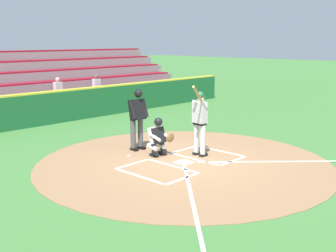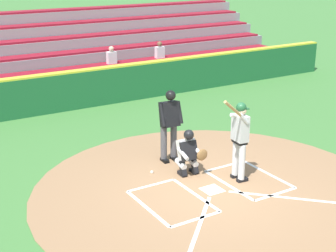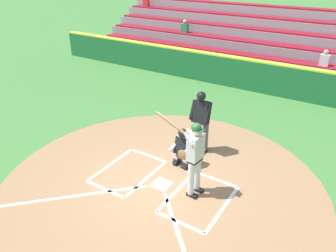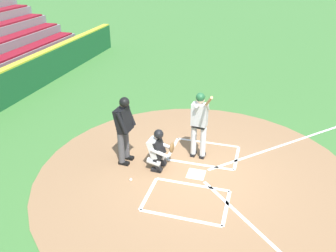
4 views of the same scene
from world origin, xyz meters
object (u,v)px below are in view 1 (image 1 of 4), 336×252
object	(u,v)px
baseball	(129,156)
plate_umpire	(137,115)
catcher	(158,136)
batter	(200,119)

from	to	relation	value
baseball	plate_umpire	bearing A→B (deg)	-150.34
plate_umpire	catcher	bearing A→B (deg)	87.56
batter	baseball	xyz separation A→B (m)	(1.52, -1.36, -1.06)
plate_umpire	batter	bearing A→B (deg)	112.84
batter	plate_umpire	distance (m)	1.95
catcher	baseball	distance (m)	1.03
batter	plate_umpire	size ratio (longest dim) A/B	1.14
baseball	catcher	bearing A→B (deg)	145.82
batter	plate_umpire	bearing A→B (deg)	-67.16
plate_umpire	baseball	xyz separation A→B (m)	(0.76, 0.43, -1.04)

